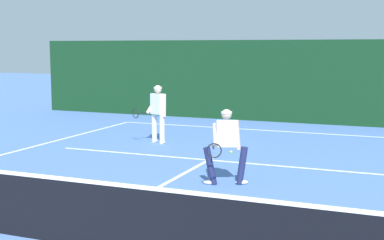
# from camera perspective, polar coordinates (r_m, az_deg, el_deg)

# --- Properties ---
(court_line_baseline_far) EXTENTS (10.34, 0.10, 0.01)m
(court_line_baseline_far) POSITION_cam_1_polar(r_m,az_deg,el_deg) (18.28, 7.52, -1.07)
(court_line_baseline_far) COLOR white
(court_line_baseline_far) RESTS_ON ground_plane
(court_line_service) EXTENTS (8.43, 0.10, 0.01)m
(court_line_service) POSITION_cam_1_polar(r_m,az_deg,el_deg) (13.40, 1.77, -4.21)
(court_line_service) COLOR white
(court_line_service) RESTS_ON ground_plane
(court_line_centre) EXTENTS (0.10, 6.40, 0.01)m
(court_line_centre) POSITION_cam_1_polar(r_m,az_deg,el_deg) (10.77, -3.79, -7.19)
(court_line_centre) COLOR white
(court_line_centre) RESTS_ON ground_plane
(tennis_net) EXTENTS (11.33, 0.09, 1.05)m
(tennis_net) POSITION_cam_1_polar(r_m,az_deg,el_deg) (8.00, -14.10, -9.02)
(tennis_net) COLOR #1E4723
(tennis_net) RESTS_ON ground_plane
(player_near) EXTENTS (0.89, 0.95, 1.54)m
(player_near) POSITION_cam_1_polar(r_m,az_deg,el_deg) (10.90, 3.59, -2.50)
(player_near) COLOR #1E234C
(player_near) RESTS_ON ground_plane
(player_far) EXTENTS (0.98, 0.83, 1.68)m
(player_far) POSITION_cam_1_polar(r_m,az_deg,el_deg) (15.69, -3.63, 0.94)
(player_far) COLOR silver
(player_far) RESTS_ON ground_plane
(tennis_ball) EXTENTS (0.07, 0.07, 0.07)m
(tennis_ball) POSITION_cam_1_polar(r_m,az_deg,el_deg) (14.28, 4.12, -3.36)
(tennis_ball) COLOR #D1E033
(tennis_ball) RESTS_ON ground_plane
(back_fence_windscreen) EXTENTS (20.31, 0.12, 3.02)m
(back_fence_windscreen) POSITION_cam_1_polar(r_m,az_deg,el_deg) (20.25, 9.20, 4.04)
(back_fence_windscreen) COLOR #103419
(back_fence_windscreen) RESTS_ON ground_plane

